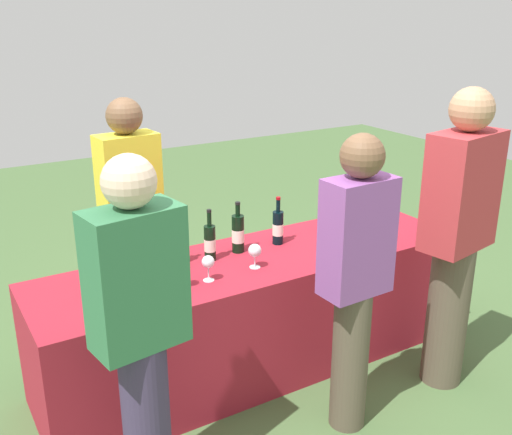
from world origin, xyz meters
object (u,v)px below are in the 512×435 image
Objects in this scene: wine_bottle_2 at (163,256)px; wine_bottle_7 at (328,217)px; wine_glass_1 at (183,269)px; wine_bottle_5 at (238,233)px; wine_glass_2 at (208,263)px; wine_bottle_6 at (278,227)px; guest_2 at (457,233)px; wine_bottle_3 at (175,245)px; guest_1 at (355,275)px; wine_bottle_0 at (104,266)px; wine_bottle_1 at (141,258)px; guest_0 at (140,327)px; wine_glass_3 at (255,251)px; wine_glass_4 at (334,238)px; server_pouring at (132,216)px; wine_bottle_4 at (210,242)px; wine_glass_0 at (121,279)px; wine_glass_5 at (360,232)px.

wine_bottle_2 is 1.17m from wine_bottle_7.
wine_bottle_2 reaches higher than wine_glass_1.
wine_glass_2 is at bearing -140.92° from wine_bottle_5.
wine_bottle_6 is 0.17× the size of guest_2.
guest_1 is (0.58, -0.88, 0.02)m from wine_bottle_3.
wine_bottle_6 is 1.06m from guest_2.
guest_2 reaches higher than wine_bottle_3.
wine_bottle_6 is at bearing 3.49° from wine_bottle_2.
wine_bottle_0 is 0.20m from wine_bottle_1.
guest_0 reaches higher than guest_1.
wine_glass_1 is (-0.76, -0.26, -0.01)m from wine_bottle_6.
wine_bottle_1 is at bearing -175.19° from wine_bottle_5.
wine_glass_3 is (-0.03, -0.25, -0.02)m from wine_bottle_5.
wine_bottle_1 is 0.99× the size of wine_bottle_5.
guest_2 is at bearing -24.44° from wine_bottle_0.
guest_2 is (1.41, -0.57, 0.11)m from wine_glass_1.
server_pouring is (-0.97, 0.81, 0.07)m from wine_glass_4.
wine_bottle_0 is 0.42m from wine_glass_1.
wine_bottle_1 and wine_bottle_4 have the same top height.
wine_bottle_3 is at bearing 177.52° from wine_bottle_6.
wine_glass_3 is 0.08× the size of guest_2.
wine_glass_3 reaches higher than wine_glass_0.
wine_glass_4 is (0.49, -0.31, -0.03)m from wine_bottle_5.
wine_glass_4 is (0.82, -0.03, -0.01)m from wine_glass_2.
server_pouring is (0.03, 0.56, 0.06)m from wine_bottle_2.
wine_bottle_0 is at bearing 104.57° from wine_glass_0.
guest_1 is at bearing -44.93° from wine_bottle_1.
wine_bottle_5 reaches higher than wine_glass_5.
wine_glass_1 is 0.08× the size of guest_2.
wine_glass_4 is (0.69, -0.28, -0.02)m from wine_bottle_4.
guest_0 is 0.92× the size of guest_2.
wine_glass_1 is at bearing -177.25° from wine_glass_3.
wine_bottle_5 is 1.22m from guest_0.
wine_bottle_0 is at bearing -178.69° from wine_bottle_4.
wine_bottle_4 is at bearing 160.77° from wine_glass_5.
wine_bottle_1 is 2.41× the size of wine_glass_0.
wine_bottle_1 is at bearing 123.93° from wine_glass_1.
wine_bottle_0 is 1.35m from wine_glass_4.
wine_bottle_2 is 0.92× the size of wine_bottle_3.
wine_bottle_7 is 2.28× the size of wine_glass_0.
guest_2 reaches higher than wine_bottle_6.
wine_glass_0 is at bearing 165.21° from wine_glass_1.
wine_glass_0 is (-0.39, -0.21, -0.03)m from wine_bottle_3.
wine_bottle_5 is 1.07× the size of wine_bottle_7.
wine_bottle_4 is at bearing 112.61° from guest_1.
wine_bottle_7 is at bearing 1.44° from wine_bottle_1.
wine_bottle_3 reaches higher than wine_bottle_4.
wine_bottle_5 is at bearing 6.87° from wine_bottle_2.
wine_glass_0 is (-0.29, -0.13, -0.02)m from wine_bottle_2.
wine_glass_1 is at bearing 177.23° from wine_glass_5.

